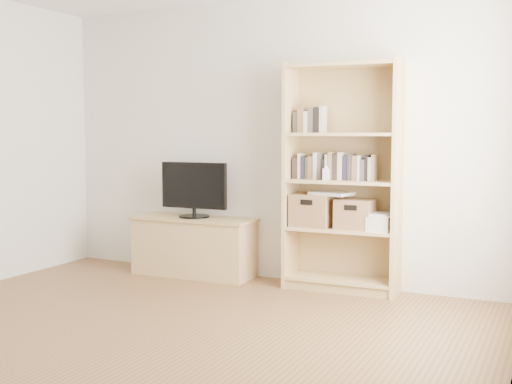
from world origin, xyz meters
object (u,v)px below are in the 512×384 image
Objects in this scene: basket_right at (355,214)px; television at (194,190)px; bookshelf at (342,177)px; baby_monitor at (326,175)px; tv_stand at (195,247)px; laptop at (332,193)px; basket_left at (313,210)px.

television is at bearing -178.17° from basket_right.
bookshelf is 19.45× the size of baby_monitor.
tv_stand is at bearing 174.50° from baby_monitor.
laptop is (1.39, 0.02, 0.58)m from tv_stand.
laptop is at bearing -163.72° from bookshelf.
bookshelf is 0.40m from basket_left.
laptop is at bearing -172.59° from basket_right.
bookshelf is at bearing 0.22° from tv_stand.
laptop is (-0.21, -0.03, 0.17)m from basket_right.
baby_monitor reaches higher than basket_left.
basket_right is at bearing -2.60° from bookshelf.
basket_left is (-0.26, -0.01, -0.30)m from bookshelf.
television is 2.20× the size of basket_right.
tv_stand is 1.64m from bookshelf.
television reaches higher than basket_right.
laptop reaches higher than tv_stand.
bookshelf is at bearing 4.18° from basket_left.
basket_right is (1.59, 0.04, -0.15)m from television.
baby_monitor is 0.42m from basket_right.
bookshelf is at bearing 31.29° from laptop.
basket_left is 1.12× the size of basket_right.
bookshelf is at bearing 0.17° from television.
laptop is (0.02, 0.09, -0.17)m from baby_monitor.
baby_monitor is 0.33× the size of basket_right.
basket_left is (1.21, 0.03, -0.14)m from television.
tv_stand is 3.46× the size of laptop.
laptop reaches higher than basket_right.
television is at bearing 0.00° from tv_stand.
baby_monitor is at bearing -90.90° from laptop.
basket_left is 0.39m from basket_right.
television is at bearing -179.98° from bookshelf.
baby_monitor is 0.19m from laptop.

